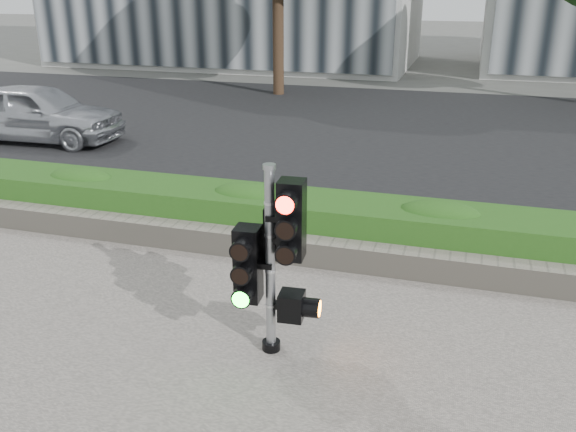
{
  "coord_description": "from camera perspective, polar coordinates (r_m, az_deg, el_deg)",
  "views": [
    {
      "loc": [
        1.72,
        -5.27,
        3.53
      ],
      "look_at": [
        -0.03,
        0.6,
        1.18
      ],
      "focal_mm": 38.0,
      "sensor_mm": 36.0,
      "label": 1
    }
  ],
  "objects": [
    {
      "name": "car_silver",
      "position": [
        15.57,
        -22.33,
        8.94
      ],
      "size": [
        4.04,
        1.77,
        1.35
      ],
      "primitive_type": "imported",
      "rotation": [
        0.0,
        0.0,
        1.61
      ],
      "color": "#B7B9BF",
      "rests_on": "road"
    },
    {
      "name": "ground",
      "position": [
        6.57,
        -1.28,
        -11.54
      ],
      "size": [
        120.0,
        120.0,
        0.0
      ],
      "primitive_type": "plane",
      "color": "#51514C",
      "rests_on": "ground"
    },
    {
      "name": "road",
      "position": [
        15.76,
        9.99,
        7.75
      ],
      "size": [
        60.0,
        13.0,
        0.02
      ],
      "primitive_type": "cube",
      "color": "black",
      "rests_on": "ground"
    },
    {
      "name": "traffic_signal",
      "position": [
        5.87,
        -1.36,
        -3.33
      ],
      "size": [
        0.69,
        0.52,
        1.96
      ],
      "rotation": [
        0.0,
        0.0,
        0.07
      ],
      "color": "black",
      "rests_on": "sidewalk"
    },
    {
      "name": "stone_wall",
      "position": [
        8.09,
        2.83,
        -3.37
      ],
      "size": [
        12.0,
        0.32,
        0.34
      ],
      "primitive_type": "cube",
      "color": "gray",
      "rests_on": "sidewalk"
    },
    {
      "name": "curb",
      "position": [
        9.26,
        4.68,
        -1.1
      ],
      "size": [
        60.0,
        0.25,
        0.12
      ],
      "primitive_type": "cube",
      "color": "gray",
      "rests_on": "ground"
    },
    {
      "name": "hedge",
      "position": [
        8.6,
        3.89,
        -0.62
      ],
      "size": [
        12.0,
        1.0,
        0.68
      ],
      "primitive_type": "cube",
      "color": "#488D2B",
      "rests_on": "sidewalk"
    }
  ]
}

